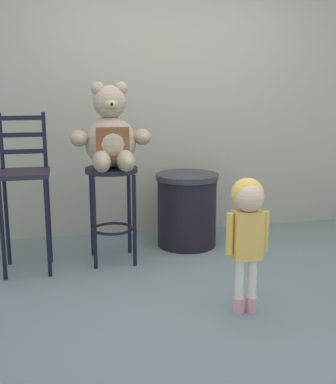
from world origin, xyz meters
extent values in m
plane|color=slate|center=(0.00, 0.00, 0.00)|extent=(24.00, 24.00, 0.00)
cube|color=#9F9E89|center=(0.00, 1.88, 1.91)|extent=(6.65, 0.30, 3.82)
cylinder|color=black|center=(-0.60, 0.95, 0.78)|extent=(0.43, 0.43, 0.04)
cylinder|color=black|center=(-0.76, 0.79, 0.38)|extent=(0.03, 0.03, 0.76)
cylinder|color=black|center=(-0.44, 0.79, 0.38)|extent=(0.03, 0.03, 0.76)
cylinder|color=black|center=(-0.76, 1.11, 0.38)|extent=(0.03, 0.03, 0.76)
cylinder|color=black|center=(-0.44, 1.11, 0.38)|extent=(0.03, 0.03, 0.76)
torus|color=black|center=(-0.60, 0.95, 0.28)|extent=(0.35, 0.35, 0.02)
sphere|color=tan|center=(-0.60, 0.95, 1.01)|extent=(0.42, 0.42, 0.42)
cube|color=brown|center=(-0.60, 0.78, 1.02)|extent=(0.26, 0.03, 0.25)
sphere|color=tan|center=(-0.60, 0.95, 1.33)|extent=(0.27, 0.27, 0.27)
ellipsoid|color=tan|center=(-0.60, 0.84, 1.32)|extent=(0.11, 0.08, 0.08)
sphere|color=black|center=(-0.60, 0.81, 1.32)|extent=(0.03, 0.03, 0.03)
sphere|color=tan|center=(-0.69, 0.95, 1.44)|extent=(0.11, 0.11, 0.11)
sphere|color=tan|center=(-0.51, 0.95, 1.44)|extent=(0.11, 0.11, 0.11)
ellipsoid|color=tan|center=(-0.85, 0.92, 1.05)|extent=(0.15, 0.23, 0.13)
ellipsoid|color=tan|center=(-0.35, 0.92, 1.05)|extent=(0.15, 0.23, 0.13)
ellipsoid|color=tan|center=(-0.70, 0.75, 0.89)|extent=(0.14, 0.35, 0.17)
ellipsoid|color=tan|center=(-0.51, 0.75, 0.89)|extent=(0.14, 0.35, 0.17)
cylinder|color=#D3929A|center=(0.10, -0.21, 0.05)|extent=(0.07, 0.07, 0.10)
cylinder|color=silver|center=(0.10, -0.21, 0.24)|extent=(0.06, 0.06, 0.27)
cylinder|color=#D3929A|center=(0.19, -0.21, 0.05)|extent=(0.07, 0.07, 0.10)
cylinder|color=silver|center=(0.19, -0.21, 0.24)|extent=(0.06, 0.06, 0.27)
cube|color=gold|center=(0.14, -0.21, 0.53)|extent=(0.19, 0.11, 0.32)
cylinder|color=gold|center=(0.03, -0.21, 0.55)|extent=(0.05, 0.05, 0.27)
cylinder|color=gold|center=(0.26, -0.21, 0.55)|extent=(0.05, 0.05, 0.27)
sphere|color=#D8B293|center=(0.14, -0.21, 0.78)|extent=(0.19, 0.19, 0.19)
sphere|color=gold|center=(0.14, -0.19, 0.79)|extent=(0.21, 0.21, 0.21)
cylinder|color=black|center=(0.11, 1.22, 0.31)|extent=(0.54, 0.54, 0.63)
cylinder|color=#2D2D33|center=(0.11, 1.22, 0.65)|extent=(0.57, 0.57, 0.05)
cube|color=black|center=(-1.29, 0.86, 0.79)|extent=(0.39, 0.39, 0.03)
cylinder|color=black|center=(-1.46, 0.70, 0.39)|extent=(0.03, 0.03, 0.78)
cylinder|color=black|center=(-1.12, 0.70, 0.39)|extent=(0.03, 0.03, 0.78)
cylinder|color=black|center=(-1.46, 1.03, 0.39)|extent=(0.03, 0.03, 0.78)
cylinder|color=black|center=(-1.12, 1.03, 0.39)|extent=(0.03, 0.03, 0.78)
cylinder|color=black|center=(-1.46, 1.03, 1.03)|extent=(0.03, 0.03, 0.44)
cylinder|color=black|center=(-1.12, 1.03, 1.03)|extent=(0.03, 0.03, 0.44)
cube|color=black|center=(-1.29, 1.03, 0.94)|extent=(0.34, 0.02, 0.04)
cube|color=black|center=(-1.29, 1.03, 1.08)|extent=(0.34, 0.02, 0.04)
cube|color=black|center=(-1.29, 1.03, 1.21)|extent=(0.34, 0.02, 0.04)
camera|label=1|loc=(-0.98, -3.05, 1.47)|focal=46.06mm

